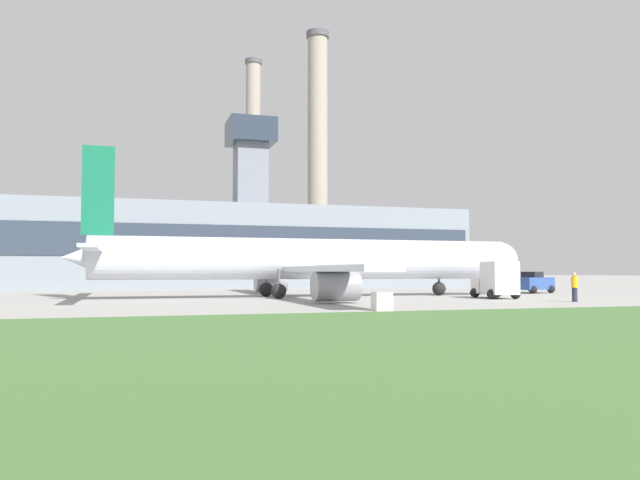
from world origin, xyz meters
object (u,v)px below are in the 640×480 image
object	(u,v)px
pushback_tug	(532,283)
ground_crew_person	(575,287)
airplane	(307,260)
baggage_truck	(496,281)

from	to	relation	value
pushback_tug	ground_crew_person	distance (m)	16.04
pushback_tug	airplane	bearing A→B (deg)	-173.13
airplane	pushback_tug	xyz separation A→B (m)	(21.43, 2.58, -1.88)
pushback_tug	ground_crew_person	world-z (taller)	pushback_tug
baggage_truck	ground_crew_person	xyz separation A→B (m)	(1.96, -5.69, -0.29)
baggage_truck	ground_crew_person	world-z (taller)	baggage_truck
ground_crew_person	baggage_truck	bearing A→B (deg)	108.98
airplane	ground_crew_person	bearing A→B (deg)	-39.58
airplane	baggage_truck	bearing A→B (deg)	-26.29
airplane	pushback_tug	bearing A→B (deg)	6.87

